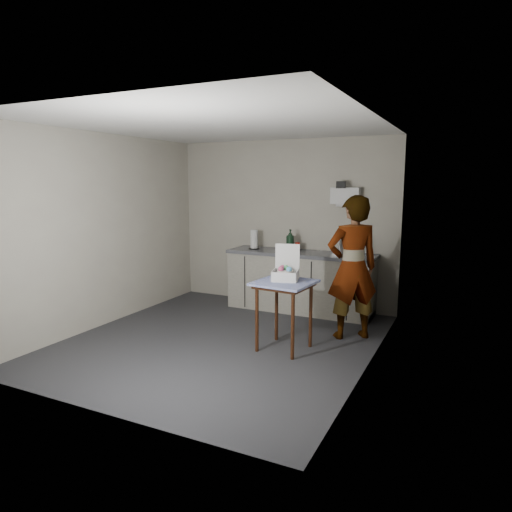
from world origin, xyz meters
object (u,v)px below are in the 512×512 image
at_px(soda_can, 297,247).
at_px(dark_bottle, 288,243).
at_px(paper_towel, 254,240).
at_px(dish_rack, 347,251).
at_px(standing_man, 352,268).
at_px(bakery_box, 285,272).
at_px(kitchen_counter, 300,283).
at_px(soap_bottle, 290,240).
at_px(side_table, 284,290).

xyz_separation_m(soda_can, dark_bottle, (-0.17, 0.04, 0.04)).
relative_size(paper_towel, dish_rack, 0.77).
relative_size(standing_man, bakery_box, 4.39).
xyz_separation_m(standing_man, bakery_box, (-0.62, -0.67, 0.01)).
distance_m(kitchen_counter, soda_can, 0.56).
bearing_deg(standing_man, dark_bottle, -73.11).
height_order(standing_man, soda_can, standing_man).
height_order(dark_bottle, paper_towel, paper_towel).
bearing_deg(dish_rack, soap_bottle, -176.75).
bearing_deg(side_table, standing_man, 57.50).
relative_size(paper_towel, bakery_box, 0.74).
relative_size(dark_bottle, dish_rack, 0.55).
distance_m(side_table, soap_bottle, 1.74).
xyz_separation_m(side_table, soap_bottle, (-0.57, 1.60, 0.37)).
distance_m(soap_bottle, dish_rack, 0.87).
height_order(kitchen_counter, side_table, kitchen_counter).
xyz_separation_m(soap_bottle, dark_bottle, (-0.07, 0.10, -0.06)).
height_order(dark_bottle, bakery_box, bakery_box).
distance_m(dark_bottle, dish_rack, 0.94).
xyz_separation_m(standing_man, dish_rack, (-0.30, 0.89, 0.07)).
bearing_deg(dark_bottle, soda_can, -14.82).
distance_m(soap_bottle, dark_bottle, 0.13).
height_order(soap_bottle, soda_can, soap_bottle).
relative_size(soda_can, paper_towel, 0.45).
distance_m(standing_man, soap_bottle, 1.45).
height_order(kitchen_counter, dish_rack, dish_rack).
distance_m(dish_rack, bakery_box, 1.60).
bearing_deg(paper_towel, soap_bottle, 1.24).
xyz_separation_m(standing_man, soda_can, (-1.07, 0.90, 0.08)).
bearing_deg(soda_can, dark_bottle, 165.18).
xyz_separation_m(dark_bottle, dish_rack, (0.94, -0.05, -0.05)).
xyz_separation_m(standing_man, soap_bottle, (-1.17, 0.84, 0.18)).
bearing_deg(soap_bottle, dish_rack, 3.25).
xyz_separation_m(kitchen_counter, side_table, (0.40, -1.62, 0.28)).
xyz_separation_m(dish_rack, bakery_box, (-0.32, -1.56, -0.07)).
distance_m(kitchen_counter, dark_bottle, 0.64).
bearing_deg(side_table, paper_towel, 132.29).
height_order(side_table, soda_can, soda_can).
bearing_deg(dark_bottle, paper_towel, -168.16).
height_order(kitchen_counter, dark_bottle, dark_bottle).
xyz_separation_m(side_table, dark_bottle, (-0.64, 1.70, 0.31)).
relative_size(soda_can, dish_rack, 0.35).
height_order(side_table, standing_man, standing_man).
xyz_separation_m(soap_bottle, paper_towel, (-0.60, -0.01, -0.03)).
bearing_deg(dish_rack, dark_bottle, 176.99).
bearing_deg(side_table, kitchen_counter, 109.86).
height_order(soda_can, dark_bottle, dark_bottle).
bearing_deg(soap_bottle, side_table, -70.53).
relative_size(kitchen_counter, soap_bottle, 6.67).
bearing_deg(kitchen_counter, side_table, -76.12).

